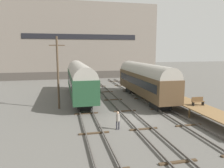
{
  "coord_description": "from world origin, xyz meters",
  "views": [
    {
      "loc": [
        -6.93,
        -20.58,
        7.03
      ],
      "look_at": [
        0.0,
        9.72,
        2.2
      ],
      "focal_mm": 35.0,
      "sensor_mm": 36.0,
      "label": 1
    }
  ],
  "objects": [
    {
      "name": "train_car_green",
      "position": [
        -4.48,
        11.02,
        2.97
      ],
      "size": [
        3.01,
        17.4,
        5.22
      ],
      "color": "black",
      "rests_on": "ground"
    },
    {
      "name": "station_platform",
      "position": [
        7.18,
        -0.79,
        0.98
      ],
      "size": [
        2.76,
        13.64,
        1.06
      ],
      "color": "brown",
      "rests_on": "ground"
    },
    {
      "name": "warehouse_building",
      "position": [
        -2.16,
        39.73,
        9.32
      ],
      "size": [
        38.87,
        12.72,
        18.63
      ],
      "color": "#46403A",
      "rests_on": "ground"
    },
    {
      "name": "bench",
      "position": [
        7.38,
        -0.03,
        1.55
      ],
      "size": [
        1.4,
        0.4,
        0.91
      ],
      "color": "brown",
      "rests_on": "station_platform"
    },
    {
      "name": "track_middle",
      "position": [
        0.0,
        0.0,
        0.14
      ],
      "size": [
        2.6,
        60.0,
        0.26
      ],
      "color": "#4C4742",
      "rests_on": "ground"
    },
    {
      "name": "person_worker",
      "position": [
        -2.26,
        -2.48,
        1.0
      ],
      "size": [
        0.32,
        0.32,
        1.67
      ],
      "color": "#282833",
      "rests_on": "ground"
    },
    {
      "name": "train_car_brown",
      "position": [
        4.48,
        8.41,
        2.95
      ],
      "size": [
        2.98,
        16.12,
        5.19
      ],
      "color": "black",
      "rests_on": "ground"
    },
    {
      "name": "track_left",
      "position": [
        -4.48,
        0.0,
        0.14
      ],
      "size": [
        2.6,
        60.0,
        0.26
      ],
      "color": "#4C4742",
      "rests_on": "ground"
    },
    {
      "name": "utility_pole",
      "position": [
        -7.45,
        5.95,
        4.47
      ],
      "size": [
        1.8,
        0.24,
        8.62
      ],
      "color": "#473828",
      "rests_on": "ground"
    },
    {
      "name": "track_right",
      "position": [
        4.48,
        0.0,
        0.14
      ],
      "size": [
        2.6,
        60.0,
        0.26
      ],
      "color": "#4C4742",
      "rests_on": "ground"
    },
    {
      "name": "ground_plane",
      "position": [
        0.0,
        0.0,
        0.0
      ],
      "size": [
        200.0,
        200.0,
        0.0
      ],
      "primitive_type": "plane",
      "color": "#56544F"
    }
  ]
}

